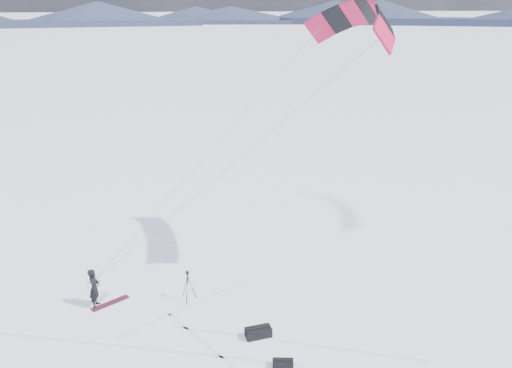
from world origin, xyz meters
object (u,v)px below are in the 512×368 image
object	(u,v)px
snowkiter	(97,306)
tripod	(188,282)
gear_bag_a	(258,332)
gear_bag_b	(283,364)
snowboard	(110,303)

from	to	relation	value
snowkiter	tripod	distance (m)	3.78
gear_bag_a	gear_bag_b	distance (m)	1.83
snowkiter	snowboard	bearing A→B (deg)	-76.87
snowkiter	gear_bag_a	size ratio (longest dim) A/B	1.74
snowkiter	gear_bag_a	xyz separation A→B (m)	(5.65, -3.78, 0.19)
tripod	gear_bag_a	xyz separation A→B (m)	(2.03, -3.12, -0.66)
snowboard	gear_bag_b	world-z (taller)	gear_bag_b
snowkiter	gear_bag_a	bearing A→B (deg)	-111.23
snowkiter	gear_bag_b	xyz separation A→B (m)	(5.95, -5.58, 0.14)
snowboard	tripod	world-z (taller)	tripod
snowboard	gear_bag_a	size ratio (longest dim) A/B	1.66
gear_bag_a	snowboard	bearing A→B (deg)	142.89
gear_bag_a	gear_bag_b	xyz separation A→B (m)	(0.30, -1.80, -0.05)
snowboard	tripod	xyz separation A→B (m)	(3.09, -0.66, 0.83)
snowboard	gear_bag_a	world-z (taller)	gear_bag_a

